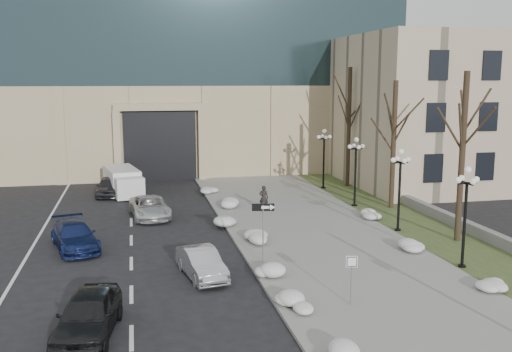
% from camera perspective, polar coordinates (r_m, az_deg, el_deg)
% --- Properties ---
extents(ground, '(160.00, 160.00, 0.00)m').
position_cam_1_polar(ground, '(19.55, 7.93, -16.47)').
color(ground, black).
rests_on(ground, ground).
extents(sidewalk, '(9.00, 40.00, 0.12)m').
position_cam_1_polar(sidewalk, '(33.06, 5.30, -5.30)').
color(sidewalk, gray).
rests_on(sidewalk, ground).
extents(curb, '(0.30, 40.00, 0.14)m').
position_cam_1_polar(curb, '(32.03, -2.44, -5.75)').
color(curb, gray).
rests_on(curb, ground).
extents(grass_strip, '(4.00, 40.00, 0.10)m').
position_cam_1_polar(grass_strip, '(35.52, 15.39, -4.58)').
color(grass_strip, '#334422').
rests_on(grass_strip, ground).
extents(stone_wall, '(0.50, 30.00, 0.70)m').
position_cam_1_polar(stone_wall, '(38.09, 16.69, -3.22)').
color(stone_wall, gray).
rests_on(stone_wall, ground).
extents(classical_building, '(22.00, 18.12, 12.00)m').
position_cam_1_polar(classical_building, '(52.68, 20.29, 6.28)').
color(classical_building, tan).
rests_on(classical_building, ground).
extents(car_a, '(2.45, 4.70, 1.53)m').
position_cam_1_polar(car_a, '(20.50, -16.44, -13.16)').
color(car_a, black).
rests_on(car_a, ground).
extents(car_b, '(2.03, 4.06, 1.28)m').
position_cam_1_polar(car_b, '(25.31, -5.47, -8.66)').
color(car_b, '#AAABB1').
rests_on(car_b, ground).
extents(car_c, '(3.06, 5.04, 1.37)m').
position_cam_1_polar(car_c, '(30.64, -17.67, -5.73)').
color(car_c, navy).
rests_on(car_c, ground).
extents(car_d, '(2.70, 4.97, 1.32)m').
position_cam_1_polar(car_d, '(36.33, -10.58, -3.08)').
color(car_d, silver).
rests_on(car_d, ground).
extents(car_e, '(1.96, 4.24, 1.41)m').
position_cam_1_polar(car_e, '(43.77, -14.49, -1.00)').
color(car_e, '#303035').
rests_on(car_e, ground).
extents(pedestrian, '(0.70, 0.58, 1.64)m').
position_cam_1_polar(pedestrian, '(37.10, 0.78, -2.21)').
color(pedestrian, black).
rests_on(pedestrian, sidewalk).
extents(box_truck, '(3.18, 6.24, 1.89)m').
position_cam_1_polar(box_truck, '(44.17, -13.14, -0.57)').
color(box_truck, silver).
rests_on(box_truck, ground).
extents(one_way_sign, '(1.09, 0.40, 2.92)m').
position_cam_1_polar(one_way_sign, '(26.38, 1.11, -3.86)').
color(one_way_sign, slate).
rests_on(one_way_sign, ground).
extents(keep_sign, '(0.43, 0.15, 2.04)m').
position_cam_1_polar(keep_sign, '(22.01, 9.54, -9.24)').
color(keep_sign, slate).
rests_on(keep_sign, ground).
extents(snow_clump_b, '(1.10, 1.60, 0.36)m').
position_cam_1_polar(snow_clump_b, '(21.83, 4.19, -12.65)').
color(snow_clump_b, silver).
rests_on(snow_clump_b, sidewalk).
extents(snow_clump_c, '(1.10, 1.60, 0.36)m').
position_cam_1_polar(snow_clump_c, '(25.28, 1.35, -9.45)').
color(snow_clump_c, silver).
rests_on(snow_clump_c, sidewalk).
extents(snow_clump_d, '(1.10, 1.60, 0.36)m').
position_cam_1_polar(snow_clump_d, '(30.13, -0.53, -6.28)').
color(snow_clump_d, silver).
rests_on(snow_clump_d, sidewalk).
extents(snow_clump_e, '(1.10, 1.60, 0.36)m').
position_cam_1_polar(snow_clump_e, '(33.54, -2.61, -4.63)').
color(snow_clump_e, silver).
rests_on(snow_clump_e, sidewalk).
extents(snow_clump_f, '(1.10, 1.60, 0.36)m').
position_cam_1_polar(snow_clump_f, '(38.18, -3.07, -2.87)').
color(snow_clump_f, silver).
rests_on(snow_clump_f, sidewalk).
extents(snow_clump_g, '(1.10, 1.60, 0.36)m').
position_cam_1_polar(snow_clump_g, '(42.81, -4.78, -1.51)').
color(snow_clump_g, silver).
rests_on(snow_clump_g, sidewalk).
extents(snow_clump_h, '(1.10, 1.60, 0.36)m').
position_cam_1_polar(snow_clump_h, '(25.49, 22.40, -10.05)').
color(snow_clump_h, silver).
rests_on(snow_clump_h, sidewalk).
extents(snow_clump_i, '(1.10, 1.60, 0.36)m').
position_cam_1_polar(snow_clump_i, '(29.77, 15.54, -6.84)').
color(snow_clump_i, silver).
rests_on(snow_clump_i, sidewalk).
extents(snow_clump_j, '(1.10, 1.60, 0.36)m').
position_cam_1_polar(snow_clump_j, '(35.86, 11.09, -3.86)').
color(snow_clump_j, silver).
rests_on(snow_clump_j, sidewalk).
extents(lamppost_a, '(1.18, 1.18, 4.76)m').
position_cam_1_polar(lamppost_a, '(27.28, 20.24, -2.58)').
color(lamppost_a, black).
rests_on(lamppost_a, ground).
extents(lamppost_b, '(1.18, 1.18, 4.76)m').
position_cam_1_polar(lamppost_b, '(32.83, 14.19, -0.28)').
color(lamppost_b, black).
rests_on(lamppost_b, ground).
extents(lamppost_c, '(1.18, 1.18, 4.76)m').
position_cam_1_polar(lamppost_c, '(38.68, 9.94, 1.35)').
color(lamppost_c, black).
rests_on(lamppost_c, ground).
extents(lamppost_d, '(1.18, 1.18, 4.76)m').
position_cam_1_polar(lamppost_d, '(44.71, 6.81, 2.53)').
color(lamppost_d, black).
rests_on(lamppost_d, ground).
extents(tree_near, '(3.20, 3.20, 9.00)m').
position_cam_1_polar(tree_near, '(31.39, 20.04, 4.06)').
color(tree_near, black).
rests_on(tree_near, ground).
extents(tree_mid, '(3.20, 3.20, 8.50)m').
position_cam_1_polar(tree_mid, '(38.39, 13.66, 4.81)').
color(tree_mid, black).
rests_on(tree_mid, ground).
extents(tree_far, '(3.20, 3.20, 9.50)m').
position_cam_1_polar(tree_far, '(45.67, 9.31, 6.50)').
color(tree_far, black).
rests_on(tree_far, ground).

